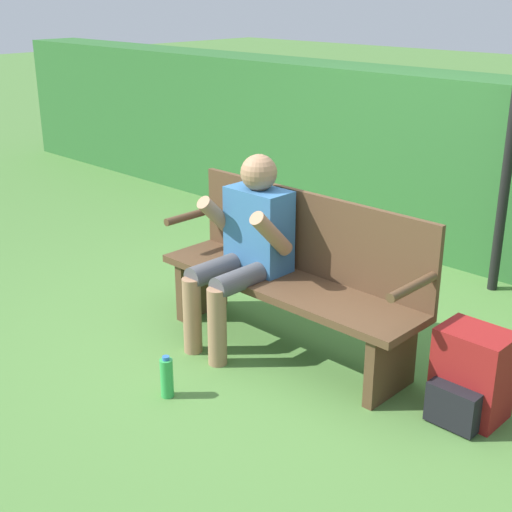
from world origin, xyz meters
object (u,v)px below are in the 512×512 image
person_seated (246,242)px  water_bottle (167,377)px  backpack (470,377)px  park_bench (295,274)px

person_seated → water_bottle: size_ratio=4.79×
person_seated → backpack: 1.48m
person_seated → water_bottle: (0.17, -0.77, -0.52)m
backpack → person_seated: bearing=-173.0°
park_bench → water_bottle: bearing=-95.9°
park_bench → water_bottle: park_bench is taller
park_bench → person_seated: 0.34m
person_seated → backpack: person_seated is taller
water_bottle → backpack: bearing=37.4°
park_bench → water_bottle: 0.98m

